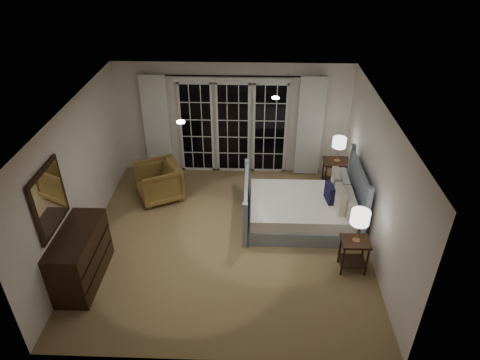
{
  "coord_description": "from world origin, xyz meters",
  "views": [
    {
      "loc": [
        0.46,
        -6.03,
        5.04
      ],
      "look_at": [
        0.23,
        0.35,
        1.05
      ],
      "focal_mm": 32.0,
      "sensor_mm": 36.0,
      "label": 1
    }
  ],
  "objects_px": {
    "bed": "(304,209)",
    "lamp_right": "(339,143)",
    "lamp_left": "(360,218)",
    "armchair": "(159,182)",
    "nightstand_left": "(354,251)",
    "dresser": "(80,257)",
    "nightstand_right": "(335,171)"
  },
  "relations": [
    {
      "from": "bed",
      "to": "dresser",
      "type": "relative_size",
      "value": 1.58
    },
    {
      "from": "lamp_right",
      "to": "armchair",
      "type": "height_order",
      "value": "lamp_right"
    },
    {
      "from": "armchair",
      "to": "lamp_left",
      "type": "bearing_deg",
      "value": 34.46
    },
    {
      "from": "lamp_left",
      "to": "dresser",
      "type": "height_order",
      "value": "lamp_left"
    },
    {
      "from": "bed",
      "to": "lamp_right",
      "type": "height_order",
      "value": "lamp_right"
    },
    {
      "from": "bed",
      "to": "nightstand_right",
      "type": "bearing_deg",
      "value": 57.22
    },
    {
      "from": "nightstand_right",
      "to": "lamp_left",
      "type": "relative_size",
      "value": 1.2
    },
    {
      "from": "lamp_left",
      "to": "armchair",
      "type": "relative_size",
      "value": 0.68
    },
    {
      "from": "armchair",
      "to": "dresser",
      "type": "relative_size",
      "value": 0.64
    },
    {
      "from": "lamp_left",
      "to": "lamp_right",
      "type": "bearing_deg",
      "value": 88.57
    },
    {
      "from": "nightstand_right",
      "to": "lamp_right",
      "type": "height_order",
      "value": "lamp_right"
    },
    {
      "from": "lamp_right",
      "to": "dresser",
      "type": "height_order",
      "value": "lamp_right"
    },
    {
      "from": "nightstand_right",
      "to": "dresser",
      "type": "height_order",
      "value": "dresser"
    },
    {
      "from": "lamp_right",
      "to": "nightstand_right",
      "type": "bearing_deg",
      "value": 14.04
    },
    {
      "from": "armchair",
      "to": "dresser",
      "type": "bearing_deg",
      "value": -44.4
    },
    {
      "from": "dresser",
      "to": "nightstand_right",
      "type": "bearing_deg",
      "value": 32.52
    },
    {
      "from": "armchair",
      "to": "nightstand_left",
      "type": "bearing_deg",
      "value": 34.46
    },
    {
      "from": "nightstand_left",
      "to": "lamp_left",
      "type": "distance_m",
      "value": 0.67
    },
    {
      "from": "bed",
      "to": "armchair",
      "type": "bearing_deg",
      "value": 165.67
    },
    {
      "from": "bed",
      "to": "lamp_right",
      "type": "xyz_separation_m",
      "value": [
        0.76,
        1.18,
        0.8
      ]
    },
    {
      "from": "nightstand_right",
      "to": "armchair",
      "type": "distance_m",
      "value": 3.68
    },
    {
      "from": "nightstand_left",
      "to": "lamp_right",
      "type": "distance_m",
      "value": 2.53
    },
    {
      "from": "bed",
      "to": "dresser",
      "type": "bearing_deg",
      "value": -155.92
    },
    {
      "from": "nightstand_right",
      "to": "dresser",
      "type": "xyz_separation_m",
      "value": [
        -4.41,
        -2.81,
        0.01
      ]
    },
    {
      "from": "lamp_right",
      "to": "armchair",
      "type": "relative_size",
      "value": 0.63
    },
    {
      "from": "nightstand_left",
      "to": "nightstand_right",
      "type": "height_order",
      "value": "nightstand_right"
    },
    {
      "from": "nightstand_left",
      "to": "lamp_left",
      "type": "relative_size",
      "value": 1.04
    },
    {
      "from": "lamp_left",
      "to": "armchair",
      "type": "xyz_separation_m",
      "value": [
        -3.59,
        1.98,
        -0.67
      ]
    },
    {
      "from": "bed",
      "to": "nightstand_left",
      "type": "distance_m",
      "value": 1.43
    },
    {
      "from": "nightstand_right",
      "to": "lamp_left",
      "type": "xyz_separation_m",
      "value": [
        -0.06,
        -2.42,
        0.6
      ]
    },
    {
      "from": "dresser",
      "to": "armchair",
      "type": "bearing_deg",
      "value": 72.25
    },
    {
      "from": "nightstand_left",
      "to": "dresser",
      "type": "bearing_deg",
      "value": -174.91
    }
  ]
}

